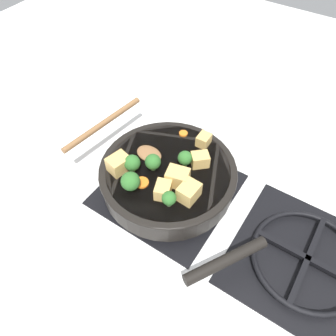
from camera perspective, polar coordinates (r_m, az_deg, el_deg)
name	(u,v)px	position (r m, az deg, el deg)	size (l,w,h in m)	color
ground_plane	(168,190)	(0.85, 0.00, -3.81)	(2.40, 2.40, 0.00)	white
front_burner_grate	(168,187)	(0.84, 0.00, -3.33)	(0.31, 0.31, 0.03)	black
rear_burner_grate	(306,260)	(0.80, 22.93, -14.59)	(0.31, 0.31, 0.03)	black
skillet_pan	(168,176)	(0.80, 0.07, -1.36)	(0.38, 0.44, 0.06)	black
wooden_spoon	(121,135)	(0.85, -8.24, 5.68)	(0.26, 0.23, 0.02)	brown
tofu_cube_center_large	(163,190)	(0.72, -0.87, -3.87)	(0.04, 0.03, 0.03)	tan
tofu_cube_near_handle	(178,177)	(0.74, 1.68, -1.63)	(0.05, 0.04, 0.04)	tan
tofu_cube_east_chunk	(119,164)	(0.77, -8.58, 0.72)	(0.05, 0.04, 0.04)	tan
tofu_cube_west_chunk	(189,192)	(0.71, 3.65, -4.19)	(0.05, 0.04, 0.04)	tan
tofu_cube_back_piece	(200,160)	(0.78, 5.60, 1.46)	(0.04, 0.03, 0.03)	tan
tofu_cube_front_piece	(204,140)	(0.83, 6.24, 4.89)	(0.04, 0.03, 0.03)	tan
broccoli_floret_near_spoon	(130,181)	(0.72, -6.56, -2.34)	(0.04, 0.04, 0.05)	#709956
broccoli_floret_center_top	(132,163)	(0.76, -6.27, 0.86)	(0.04, 0.04, 0.05)	#709956
broccoli_floret_east_rim	(153,162)	(0.76, -2.65, 1.06)	(0.04, 0.04, 0.05)	#709956
broccoli_floret_west_rim	(169,198)	(0.70, 0.18, -5.33)	(0.03, 0.03, 0.04)	#709956
broccoli_floret_north_edge	(185,158)	(0.77, 2.98, 1.71)	(0.03, 0.03, 0.04)	#709956
carrot_slice_orange_thin	(183,133)	(0.86, 2.69, 6.03)	(0.02, 0.02, 0.01)	orange
carrot_slice_near_center	(142,183)	(0.75, -4.58, -2.55)	(0.03, 0.03, 0.01)	orange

